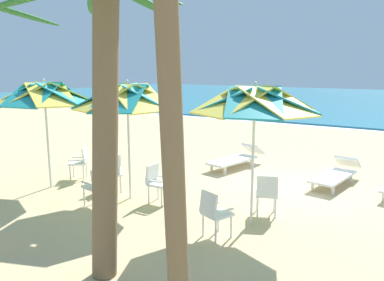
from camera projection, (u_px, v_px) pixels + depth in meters
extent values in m
plane|color=#D3B784|center=(290.00, 187.00, 9.64)|extent=(80.00, 80.00, 0.00)
cube|color=white|center=(361.00, 130.00, 18.47)|extent=(80.00, 0.70, 0.01)
cylinder|color=silver|center=(253.00, 167.00, 7.19)|extent=(0.05, 0.05, 2.27)
cube|color=teal|center=(287.00, 100.00, 6.85)|extent=(1.37, 1.28, 0.49)
cube|color=#EFDB4C|center=(277.00, 98.00, 7.28)|extent=(1.28, 1.35, 0.49)
cube|color=teal|center=(255.00, 97.00, 7.51)|extent=(1.28, 1.37, 0.49)
cube|color=#EFDB4C|center=(234.00, 97.00, 7.42)|extent=(1.35, 1.28, 0.49)
cube|color=teal|center=(223.00, 99.00, 7.05)|extent=(1.37, 1.28, 0.49)
cube|color=#EFDB4C|center=(230.00, 101.00, 6.62)|extent=(1.28, 1.35, 0.49)
cube|color=teal|center=(254.00, 102.00, 6.39)|extent=(1.28, 1.37, 0.49)
cube|color=#EFDB4C|center=(279.00, 102.00, 6.48)|extent=(1.35, 1.28, 0.49)
sphere|color=silver|center=(255.00, 84.00, 6.90)|extent=(0.08, 0.08, 0.08)
cube|color=white|center=(266.00, 194.00, 7.81)|extent=(0.58, 0.58, 0.05)
cube|color=white|center=(267.00, 186.00, 7.57)|extent=(0.42, 0.26, 0.40)
cube|color=white|center=(257.00, 188.00, 7.81)|extent=(0.20, 0.38, 0.03)
cube|color=white|center=(277.00, 189.00, 7.76)|extent=(0.20, 0.38, 0.03)
cylinder|color=white|center=(257.00, 201.00, 8.05)|extent=(0.04, 0.04, 0.41)
cylinder|color=white|center=(274.00, 202.00, 8.00)|extent=(0.04, 0.04, 0.41)
cylinder|color=white|center=(258.00, 207.00, 7.70)|extent=(0.04, 0.04, 0.41)
cylinder|color=white|center=(275.00, 208.00, 7.65)|extent=(0.04, 0.04, 0.41)
cube|color=white|center=(217.00, 214.00, 6.75)|extent=(0.57, 0.57, 0.05)
cube|color=white|center=(208.00, 204.00, 6.59)|extent=(0.42, 0.24, 0.40)
cube|color=white|center=(210.00, 204.00, 6.89)|extent=(0.18, 0.38, 0.03)
cube|color=white|center=(225.00, 211.00, 6.57)|extent=(0.18, 0.38, 0.03)
cylinder|color=white|center=(218.00, 220.00, 7.03)|extent=(0.04, 0.04, 0.41)
cylinder|color=white|center=(231.00, 227.00, 6.75)|extent=(0.04, 0.04, 0.41)
cylinder|color=white|center=(203.00, 225.00, 6.83)|extent=(0.04, 0.04, 0.41)
cylinder|color=white|center=(216.00, 232.00, 6.55)|extent=(0.04, 0.04, 0.41)
cylinder|color=silver|center=(129.00, 152.00, 8.66)|extent=(0.05, 0.05, 2.17)
cube|color=teal|center=(153.00, 97.00, 8.32)|extent=(1.33, 1.28, 0.56)
cube|color=#EFDB4C|center=(151.00, 95.00, 8.75)|extent=(1.27, 1.35, 0.56)
cube|color=teal|center=(136.00, 94.00, 8.98)|extent=(1.28, 1.33, 0.56)
cube|color=#EFDB4C|center=(116.00, 95.00, 8.89)|extent=(1.35, 1.27, 0.56)
cube|color=teal|center=(102.00, 96.00, 8.52)|extent=(1.33, 1.28, 0.56)
cube|color=#EFDB4C|center=(102.00, 97.00, 8.09)|extent=(1.27, 1.35, 0.56)
cube|color=teal|center=(118.00, 98.00, 7.86)|extent=(1.28, 1.33, 0.56)
cube|color=#EFDB4C|center=(140.00, 98.00, 7.95)|extent=(1.35, 1.27, 0.56)
sphere|color=silver|center=(127.00, 81.00, 8.36)|extent=(0.08, 0.08, 0.08)
cube|color=white|center=(95.00, 186.00, 8.29)|extent=(0.51, 0.51, 0.05)
cube|color=white|center=(100.00, 178.00, 8.12)|extent=(0.16, 0.43, 0.40)
cube|color=white|center=(87.00, 184.00, 8.13)|extent=(0.40, 0.10, 0.03)
cube|color=white|center=(103.00, 180.00, 8.42)|extent=(0.40, 0.10, 0.03)
cylinder|color=white|center=(84.00, 197.00, 8.32)|extent=(0.04, 0.04, 0.41)
cylinder|color=white|center=(98.00, 193.00, 8.58)|extent=(0.04, 0.04, 0.41)
cylinder|color=white|center=(93.00, 200.00, 8.09)|extent=(0.04, 0.04, 0.41)
cylinder|color=white|center=(107.00, 196.00, 8.35)|extent=(0.04, 0.04, 0.41)
cube|color=white|center=(160.00, 184.00, 8.48)|extent=(0.45, 0.45, 0.05)
cube|color=white|center=(152.00, 173.00, 8.54)|extent=(0.10, 0.42, 0.40)
cube|color=white|center=(165.00, 177.00, 8.63)|extent=(0.40, 0.05, 0.03)
cube|color=white|center=(154.00, 181.00, 8.29)|extent=(0.40, 0.05, 0.03)
cylinder|color=white|center=(171.00, 193.00, 8.59)|extent=(0.04, 0.04, 0.41)
cylinder|color=white|center=(162.00, 197.00, 8.29)|extent=(0.04, 0.04, 0.41)
cylinder|color=white|center=(158.00, 190.00, 8.76)|extent=(0.04, 0.04, 0.41)
cylinder|color=white|center=(149.00, 195.00, 8.47)|extent=(0.04, 0.04, 0.41)
cube|color=white|center=(113.00, 174.00, 9.27)|extent=(0.62, 0.62, 0.05)
cube|color=white|center=(112.00, 163.00, 9.42)|extent=(0.36, 0.37, 0.40)
cube|color=white|center=(121.00, 169.00, 9.30)|extent=(0.31, 0.30, 0.03)
cube|color=white|center=(104.00, 170.00, 9.21)|extent=(0.31, 0.30, 0.03)
cylinder|color=white|center=(121.00, 185.00, 9.19)|extent=(0.04, 0.04, 0.41)
cylinder|color=white|center=(106.00, 186.00, 9.11)|extent=(0.04, 0.04, 0.41)
cylinder|color=white|center=(120.00, 180.00, 9.53)|extent=(0.04, 0.04, 0.41)
cylinder|color=white|center=(106.00, 181.00, 9.45)|extent=(0.04, 0.04, 0.41)
cylinder|color=silver|center=(48.00, 145.00, 9.47)|extent=(0.05, 0.05, 2.20)
cube|color=teal|center=(66.00, 94.00, 9.13)|extent=(1.32, 1.24, 0.54)
cube|color=#EFDB4C|center=(68.00, 92.00, 9.55)|extent=(1.25, 1.30, 0.54)
cube|color=teal|center=(56.00, 92.00, 9.78)|extent=(1.24, 1.32, 0.54)
cube|color=#EFDB4C|center=(38.00, 92.00, 9.69)|extent=(1.30, 1.25, 0.54)
cube|color=teal|center=(23.00, 93.00, 9.32)|extent=(1.32, 1.24, 0.54)
cube|color=#EFDB4C|center=(19.00, 94.00, 8.91)|extent=(1.25, 1.30, 0.54)
cube|color=teal|center=(31.00, 95.00, 8.68)|extent=(1.24, 1.32, 0.54)
cube|color=#EFDB4C|center=(51.00, 95.00, 8.77)|extent=(1.30, 1.25, 0.54)
sphere|color=silver|center=(43.00, 80.00, 9.17)|extent=(0.08, 0.08, 0.08)
cube|color=white|center=(78.00, 163.00, 10.35)|extent=(0.61, 0.61, 0.05)
cube|color=white|center=(85.00, 155.00, 10.31)|extent=(0.32, 0.40, 0.40)
cube|color=white|center=(76.00, 161.00, 10.13)|extent=(0.35, 0.26, 0.03)
cube|color=white|center=(79.00, 157.00, 10.52)|extent=(0.35, 0.26, 0.03)
cylinder|color=white|center=(70.00, 173.00, 10.21)|extent=(0.04, 0.04, 0.41)
cylinder|color=white|center=(74.00, 169.00, 10.55)|extent=(0.04, 0.04, 0.41)
cylinder|color=white|center=(84.00, 173.00, 10.23)|extent=(0.04, 0.04, 0.41)
cylinder|color=white|center=(86.00, 169.00, 10.57)|extent=(0.04, 0.04, 0.41)
cube|color=white|center=(384.00, 196.00, 8.67)|extent=(0.06, 0.06, 0.22)
cube|color=white|center=(333.00, 177.00, 9.71)|extent=(0.87, 1.77, 0.06)
cube|color=white|center=(348.00, 162.00, 10.47)|extent=(0.67, 0.56, 0.36)
cube|color=white|center=(333.00, 190.00, 9.10)|extent=(0.06, 0.06, 0.22)
cube|color=white|center=(312.00, 186.00, 9.43)|extent=(0.06, 0.06, 0.22)
cube|color=white|center=(351.00, 178.00, 10.05)|extent=(0.06, 0.06, 0.22)
cube|color=white|center=(332.00, 175.00, 10.38)|extent=(0.06, 0.06, 0.22)
cube|color=white|center=(232.00, 160.00, 11.41)|extent=(0.99, 1.80, 0.06)
cube|color=white|center=(253.00, 149.00, 12.11)|extent=(0.70, 0.60, 0.36)
cube|color=white|center=(225.00, 170.00, 10.82)|extent=(0.06, 0.06, 0.22)
cube|color=white|center=(211.00, 167.00, 11.17)|extent=(0.06, 0.06, 0.22)
cube|color=white|center=(252.00, 163.00, 11.71)|extent=(0.06, 0.06, 0.22)
cube|color=white|center=(238.00, 160.00, 12.06)|extent=(0.06, 0.06, 0.22)
cylinder|color=brown|center=(105.00, 135.00, 5.31)|extent=(0.35, 0.62, 4.13)
ellipsoid|color=#286B2D|center=(3.00, 9.00, 5.85)|extent=(0.78, 1.74, 0.46)
cylinder|color=brown|center=(171.00, 106.00, 3.96)|extent=(0.25, 0.55, 5.18)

